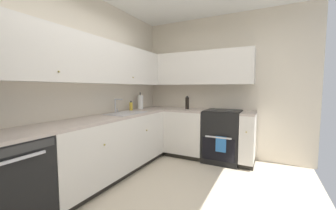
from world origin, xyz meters
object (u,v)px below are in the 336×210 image
Objects in this scene: paper_towel_roll at (140,102)px; oil_bottle at (187,103)px; oven_range at (222,135)px; soap_bottle at (131,106)px; dishwasher at (5,187)px.

oil_bottle is (0.39, -0.82, -0.02)m from paper_towel_roll.
oil_bottle is at bearing 91.54° from oven_range.
soap_bottle is 0.69× the size of oil_bottle.
dishwasher is 2.16m from soap_bottle.
oven_range is 1.67m from paper_towel_roll.
paper_towel_roll is (-0.41, 1.51, 0.59)m from oven_range.
oil_bottle is (2.74, -0.66, 0.59)m from dishwasher.
soap_bottle reaches higher than dishwasher.
oil_bottle reaches higher than soap_bottle.
oil_bottle is (-0.02, 0.68, 0.57)m from oven_range.
paper_towel_roll reaches higher than oven_range.
paper_towel_roll is 0.91m from oil_bottle.
dishwasher is at bearing 166.43° from oil_bottle.
soap_bottle is (2.08, 0.18, 0.55)m from dishwasher.
paper_towel_roll is at bearing 105.26° from oven_range.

